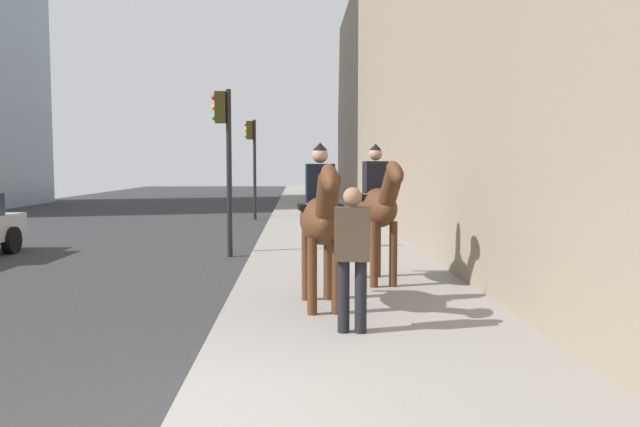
{
  "coord_description": "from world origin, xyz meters",
  "views": [
    {
      "loc": [
        -4.68,
        -1.02,
        2.06
      ],
      "look_at": [
        4.0,
        -1.35,
        1.4
      ],
      "focal_mm": 34.95,
      "sensor_mm": 36.0,
      "label": 1
    }
  ],
  "objects": [
    {
      "name": "sidewalk_slab",
      "position": [
        0.0,
        -1.92,
        0.06
      ],
      "size": [
        120.0,
        3.85,
        0.12
      ],
      "primitive_type": "cube",
      "color": "gray",
      "rests_on": "ground"
    },
    {
      "name": "mounted_horse_near",
      "position": [
        3.74,
        -1.35,
        1.37
      ],
      "size": [
        2.15,
        0.67,
        2.26
      ],
      "rotation": [
        0.0,
        0.0,
        3.21
      ],
      "color": "#4C2B16",
      "rests_on": "sidewalk_slab"
    },
    {
      "name": "mounted_horse_far",
      "position": [
        5.56,
        -2.36,
        1.41
      ],
      "size": [
        2.14,
        0.79,
        2.32
      ],
      "rotation": [
        0.0,
        0.0,
        3.3
      ],
      "color": "#4C2B16",
      "rests_on": "sidewalk_slab"
    },
    {
      "name": "pedestrian_greeting",
      "position": [
        2.45,
        -1.66,
        1.1
      ],
      "size": [
        0.32,
        0.43,
        1.7
      ],
      "rotation": [
        0.0,
        0.0,
        -0.15
      ],
      "color": "black",
      "rests_on": "sidewalk_slab"
    },
    {
      "name": "traffic_light_near_curb",
      "position": [
        9.44,
        0.59,
        2.54
      ],
      "size": [
        0.2,
        0.44,
        3.78
      ],
      "color": "black",
      "rests_on": "ground"
    },
    {
      "name": "traffic_light_far_curb",
      "position": [
        19.39,
        0.68,
        2.58
      ],
      "size": [
        0.2,
        0.44,
        3.84
      ],
      "color": "black",
      "rests_on": "ground"
    }
  ]
}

